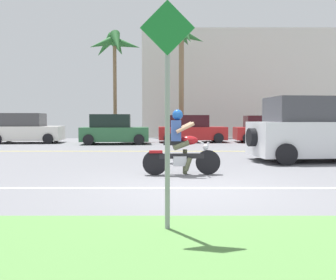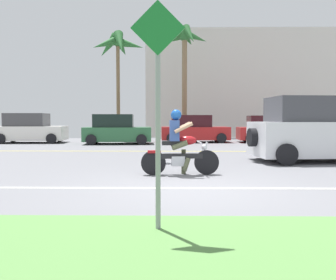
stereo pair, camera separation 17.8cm
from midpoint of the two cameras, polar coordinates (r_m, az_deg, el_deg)
name	(u,v)px [view 2 (the right image)]	position (r m, az deg, el deg)	size (l,w,h in m)	color
ground	(187,168)	(9.96, 3.60, -4.51)	(56.00, 30.00, 0.04)	slate
lane_line_near	(193,188)	(6.99, 4.74, -7.70)	(50.40, 0.12, 0.01)	silver
lane_line_far	(183,151)	(14.87, 2.72, -1.80)	(50.40, 0.12, 0.01)	yellow
motorcyclist	(179,147)	(8.55, 2.44, -1.18)	(1.88, 0.62, 1.58)	black
suv_nearby	(322,130)	(12.36, 23.78, 1.42)	(4.69, 2.44, 2.04)	silver
parked_car_0	(30,129)	(21.62, -21.03, 1.64)	(3.90, 2.21, 1.67)	white
parked_car_1	(117,130)	(19.48, -7.99, 1.57)	(3.73, 2.22, 1.60)	#2D663D
parked_car_2	(194,130)	(20.76, 4.39, 1.67)	(3.97, 2.07, 1.57)	#AD1E1E
parked_car_3	(272,130)	(21.38, 16.53, 1.56)	(4.05, 1.94, 1.55)	#AD1E1E
palm_tree_0	(117,49)	(22.74, -7.90, 14.32)	(3.29, 3.28, 6.71)	brown
palm_tree_1	(185,47)	(23.29, 2.91, 14.72)	(2.97, 2.90, 7.25)	#846B4C
street_sign	(158,94)	(4.12, -0.38, 7.37)	(0.62, 0.06, 2.69)	gray
building_far	(248,85)	(28.59, 12.96, 8.52)	(15.70, 4.00, 7.91)	beige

